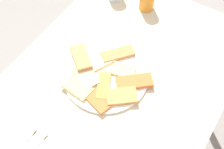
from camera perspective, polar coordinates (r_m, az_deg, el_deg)
The scene contains 3 objects.
dining_table at distance 1.32m, azimuth 0.68°, elevation -3.30°, with size 1.11×0.78×0.77m.
pide_platter at distance 1.24m, azimuth -1.13°, elevation -0.32°, with size 0.34×0.36×0.04m.
fork at distance 1.14m, azimuth -16.03°, elevation -12.33°, with size 0.17×0.02×0.01m, color silver.
Camera 1 is at (0.61, 0.36, 1.79)m, focal length 52.39 mm.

